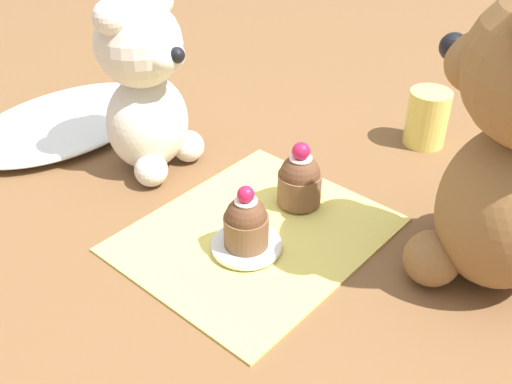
{
  "coord_description": "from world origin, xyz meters",
  "views": [
    {
      "loc": [
        -0.37,
        -0.32,
        0.4
      ],
      "look_at": [
        0.0,
        0.0,
        0.06
      ],
      "focal_mm": 42.0,
      "sensor_mm": 36.0,
      "label": 1
    }
  ],
  "objects_px": {
    "juice_glass": "(427,118)",
    "cupcake_near_cream_bear": "(297,178)",
    "teddy_bear_cream": "(145,87)",
    "saucer_plate": "(246,245)",
    "cupcake_near_tan_bear": "(246,222)"
  },
  "relations": [
    {
      "from": "cupcake_near_tan_bear",
      "to": "juice_glass",
      "type": "xyz_separation_m",
      "value": [
        0.32,
        -0.03,
        -0.0
      ]
    },
    {
      "from": "teddy_bear_cream",
      "to": "cupcake_near_tan_bear",
      "type": "relative_size",
      "value": 3.09
    },
    {
      "from": "cupcake_near_cream_bear",
      "to": "teddy_bear_cream",
      "type": "bearing_deg",
      "value": 105.5
    },
    {
      "from": "teddy_bear_cream",
      "to": "cupcake_near_cream_bear",
      "type": "bearing_deg",
      "value": -80.69
    },
    {
      "from": "cupcake_near_tan_bear",
      "to": "juice_glass",
      "type": "height_order",
      "value": "cupcake_near_tan_bear"
    },
    {
      "from": "teddy_bear_cream",
      "to": "saucer_plate",
      "type": "height_order",
      "value": "teddy_bear_cream"
    },
    {
      "from": "teddy_bear_cream",
      "to": "cupcake_near_tan_bear",
      "type": "height_order",
      "value": "teddy_bear_cream"
    },
    {
      "from": "teddy_bear_cream",
      "to": "cupcake_near_tan_bear",
      "type": "bearing_deg",
      "value": -109.56
    },
    {
      "from": "cupcake_near_cream_bear",
      "to": "cupcake_near_tan_bear",
      "type": "bearing_deg",
      "value": -172.24
    },
    {
      "from": "saucer_plate",
      "to": "cupcake_near_tan_bear",
      "type": "distance_m",
      "value": 0.03
    },
    {
      "from": "saucer_plate",
      "to": "juice_glass",
      "type": "height_order",
      "value": "juice_glass"
    },
    {
      "from": "cupcake_near_cream_bear",
      "to": "juice_glass",
      "type": "relative_size",
      "value": 1.02
    },
    {
      "from": "teddy_bear_cream",
      "to": "saucer_plate",
      "type": "xyz_separation_m",
      "value": [
        -0.05,
        -0.2,
        -0.1
      ]
    },
    {
      "from": "cupcake_near_cream_bear",
      "to": "cupcake_near_tan_bear",
      "type": "xyz_separation_m",
      "value": [
        -0.1,
        -0.01,
        0.0
      ]
    },
    {
      "from": "juice_glass",
      "to": "cupcake_near_cream_bear",
      "type": "bearing_deg",
      "value": 169.54
    }
  ]
}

